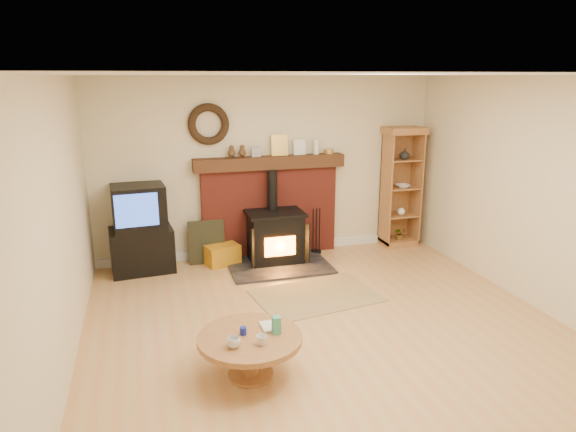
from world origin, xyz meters
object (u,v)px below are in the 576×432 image
object	(u,v)px
tv_unit	(141,231)
coffee_table	(250,344)
wood_stove	(276,238)
curio_cabinet	(400,187)

from	to	relation	value
tv_unit	coffee_table	xyz separation A→B (m)	(0.89, -2.94, -0.25)
wood_stove	curio_cabinet	world-z (taller)	curio_cabinet
wood_stove	curio_cabinet	size ratio (longest dim) A/B	0.76
curio_cabinet	coffee_table	bearing A→B (deg)	-134.94
wood_stove	tv_unit	world-z (taller)	wood_stove
tv_unit	curio_cabinet	world-z (taller)	curio_cabinet
tv_unit	coffee_table	world-z (taller)	tv_unit
wood_stove	tv_unit	size ratio (longest dim) A/B	1.17
wood_stove	tv_unit	xyz separation A→B (m)	(-1.83, 0.19, 0.21)
curio_cabinet	tv_unit	bearing A→B (deg)	-178.75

